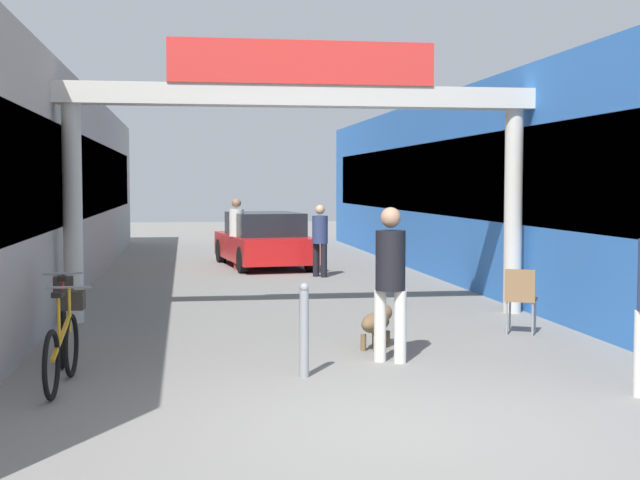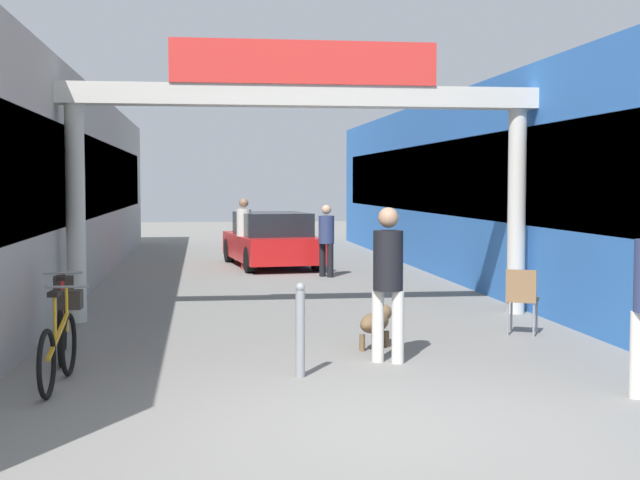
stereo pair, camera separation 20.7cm
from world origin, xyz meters
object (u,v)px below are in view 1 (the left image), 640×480
at_px(bicycle_orange_nearest, 64,343).
at_px(pedestrian_elderly_walking, 237,229).
at_px(bicycle_red_second, 63,320).
at_px(parked_car_red, 264,240).
at_px(bollard_post_metal, 304,329).
at_px(pedestrian_with_dog, 390,273).
at_px(dog_on_leash, 377,322).
at_px(pedestrian_carrying_crate, 320,236).
at_px(cafe_chair_wood_nearer, 521,295).

bearing_deg(bicycle_orange_nearest, pedestrian_elderly_walking, 78.53).
xyz_separation_m(bicycle_red_second, parked_car_red, (3.32, 10.99, 0.21)).
height_order(bicycle_orange_nearest, bollard_post_metal, bollard_post_metal).
distance_m(pedestrian_with_dog, bollard_post_metal, 1.34).
xyz_separation_m(dog_on_leash, bollard_post_metal, (-1.11, -1.51, 0.18)).
bearing_deg(pedestrian_carrying_crate, bicycle_red_second, -117.15).
bearing_deg(parked_car_red, pedestrian_carrying_crate, -68.68).
bearing_deg(bollard_post_metal, cafe_chair_wood_nearer, 33.98).
relative_size(bicycle_red_second, cafe_chair_wood_nearer, 1.89).
relative_size(pedestrian_with_dog, cafe_chair_wood_nearer, 1.99).
height_order(dog_on_leash, bollard_post_metal, bollard_post_metal).
bearing_deg(bicycle_red_second, dog_on_leash, 0.48).
height_order(dog_on_leash, bicycle_red_second, bicycle_red_second).
relative_size(pedestrian_carrying_crate, bicycle_orange_nearest, 0.93).
height_order(pedestrian_elderly_walking, parked_car_red, pedestrian_elderly_walking).
bearing_deg(cafe_chair_wood_nearer, bollard_post_metal, -146.02).
xyz_separation_m(pedestrian_carrying_crate, bicycle_orange_nearest, (-4.12, -9.92, -0.45)).
distance_m(bicycle_orange_nearest, cafe_chair_wood_nearer, 6.09).
bearing_deg(pedestrian_with_dog, cafe_chair_wood_nearer, 35.66).
relative_size(bicycle_red_second, parked_car_red, 0.40).
bearing_deg(pedestrian_carrying_crate, parked_car_red, 111.32).
bearing_deg(bicycle_orange_nearest, pedestrian_carrying_crate, 67.45).
bearing_deg(bicycle_red_second, pedestrian_elderly_walking, 75.90).
bearing_deg(bicycle_orange_nearest, parked_car_red, 75.97).
relative_size(cafe_chair_wood_nearer, parked_car_red, 0.21).
bearing_deg(pedestrian_elderly_walking, pedestrian_carrying_crate, -50.37).
xyz_separation_m(bicycle_orange_nearest, bicycle_red_second, (-0.20, 1.49, 0.00)).
distance_m(pedestrian_carrying_crate, bicycle_red_second, 9.48).
distance_m(pedestrian_with_dog, cafe_chair_wood_nearer, 2.70).
distance_m(pedestrian_with_dog, pedestrian_carrying_crate, 9.29).
xyz_separation_m(pedestrian_elderly_walking, parked_car_red, (0.69, 0.52, -0.32)).
xyz_separation_m(bollard_post_metal, cafe_chair_wood_nearer, (3.23, 2.18, 0.03)).
bearing_deg(bollard_post_metal, pedestrian_elderly_walking, 90.08).
xyz_separation_m(cafe_chair_wood_nearer, parked_car_red, (-2.56, 10.28, 0.10)).
bearing_deg(pedestrian_carrying_crate, dog_on_leash, -93.82).
bearing_deg(parked_car_red, pedestrian_elderly_walking, -142.99).
distance_m(dog_on_leash, bicycle_red_second, 3.76).
distance_m(dog_on_leash, cafe_chair_wood_nearer, 2.24).
bearing_deg(cafe_chair_wood_nearer, dog_on_leash, -162.36).
height_order(pedestrian_elderly_walking, bollard_post_metal, pedestrian_elderly_walking).
bearing_deg(dog_on_leash, pedestrian_with_dog, -92.71).
distance_m(dog_on_leash, bicycle_orange_nearest, 3.87).
bearing_deg(parked_car_red, dog_on_leash, -87.70).
height_order(dog_on_leash, cafe_chair_wood_nearer, cafe_chair_wood_nearer).
bearing_deg(pedestrian_with_dog, pedestrian_carrying_crate, 86.29).
relative_size(pedestrian_elderly_walking, bollard_post_metal, 1.68).
distance_m(bicycle_red_second, bollard_post_metal, 3.03).
relative_size(pedestrian_elderly_walking, bicycle_orange_nearest, 0.99).
xyz_separation_m(pedestrian_with_dog, dog_on_leash, (0.04, 0.88, -0.69)).
bearing_deg(dog_on_leash, bicycle_orange_nearest, -156.81).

